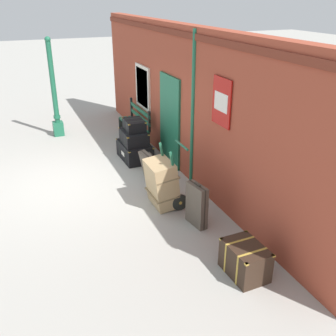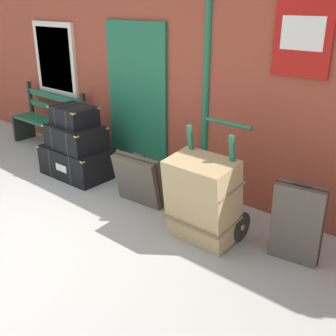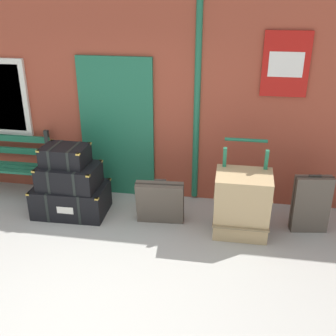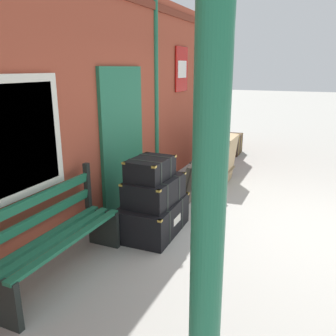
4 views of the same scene
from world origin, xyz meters
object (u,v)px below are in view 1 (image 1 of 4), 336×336
object	(u,v)px
lamp_post	(55,100)
suitcase_tan	(197,205)
large_brown_trunk	(162,183)
suitcase_charcoal	(150,168)
steamer_trunk_middle	(134,137)
platform_bench	(135,125)
steamer_trunk_top	(134,125)
porters_trolley	(170,190)
steamer_trunk_base	(135,151)
corner_trunk	(245,260)

from	to	relation	value
lamp_post	suitcase_tan	xyz separation A→B (m)	(5.81, 1.56, -0.64)
large_brown_trunk	suitcase_charcoal	size ratio (longest dim) A/B	1.42
suitcase_tan	steamer_trunk_middle	bearing A→B (deg)	-178.41
platform_bench	steamer_trunk_middle	xyz separation A→B (m)	(1.33, -0.47, 0.14)
steamer_trunk_top	suitcase_tan	size ratio (longest dim) A/B	0.77
porters_trolley	suitcase_charcoal	size ratio (longest dim) A/B	1.84
porters_trolley	suitcase_charcoal	distance (m)	1.08
lamp_post	porters_trolley	world-z (taller)	lamp_post
steamer_trunk_base	steamer_trunk_middle	xyz separation A→B (m)	(0.01, -0.01, 0.37)
lamp_post	steamer_trunk_top	distance (m)	2.93
suitcase_charcoal	lamp_post	bearing A→B (deg)	-159.91
steamer_trunk_middle	suitcase_charcoal	world-z (taller)	steamer_trunk_middle
platform_bench	porters_trolley	bearing A→B (deg)	-7.80
corner_trunk	suitcase_charcoal	bearing A→B (deg)	-176.58
lamp_post	steamer_trunk_base	xyz separation A→B (m)	(2.55, 1.48, -0.82)
steamer_trunk_middle	porters_trolley	world-z (taller)	porters_trolley
suitcase_tan	porters_trolley	bearing A→B (deg)	-171.74
steamer_trunk_top	porters_trolley	xyz separation A→B (m)	(2.40, -0.07, -0.60)
lamp_post	suitcase_charcoal	world-z (taller)	lamp_post
suitcase_tan	lamp_post	bearing A→B (deg)	-164.96
platform_bench	porters_trolley	size ratio (longest dim) A/B	1.33
platform_bench	steamer_trunk_top	distance (m)	1.42
steamer_trunk_middle	corner_trunk	world-z (taller)	steamer_trunk_middle
steamer_trunk_base	porters_trolley	xyz separation A→B (m)	(2.37, -0.05, 0.06)
platform_bench	steamer_trunk_middle	world-z (taller)	platform_bench
lamp_post	platform_bench	xyz separation A→B (m)	(1.23, 1.94, -0.58)
corner_trunk	suitcase_tan	bearing A→B (deg)	-178.03
platform_bench	steamer_trunk_base	world-z (taller)	platform_bench
platform_bench	suitcase_charcoal	size ratio (longest dim) A/B	2.45
steamer_trunk_base	corner_trunk	world-z (taller)	corner_trunk
steamer_trunk_top	lamp_post	bearing A→B (deg)	-149.13
large_brown_trunk	steamer_trunk_top	bearing A→B (deg)	174.14
lamp_post	steamer_trunk_middle	size ratio (longest dim) A/B	3.32
platform_bench	porters_trolley	world-z (taller)	porters_trolley
porters_trolley	suitcase_tan	xyz separation A→B (m)	(0.89, 0.13, 0.12)
steamer_trunk_top	corner_trunk	distance (m)	4.81
steamer_trunk_base	steamer_trunk_top	size ratio (longest dim) A/B	1.64
porters_trolley	large_brown_trunk	xyz separation A→B (m)	(-0.00, -0.17, 0.19)
lamp_post	steamer_trunk_base	world-z (taller)	lamp_post
steamer_trunk_middle	suitcase_charcoal	distance (m)	1.31
porters_trolley	suitcase_charcoal	xyz separation A→B (m)	(-1.08, -0.03, 0.05)
lamp_post	large_brown_trunk	xyz separation A→B (m)	(4.92, 1.26, -0.56)
corner_trunk	lamp_post	bearing A→B (deg)	-167.53
platform_bench	large_brown_trunk	distance (m)	3.75
lamp_post	suitcase_charcoal	xyz separation A→B (m)	(3.84, 1.41, -0.71)
lamp_post	steamer_trunk_top	xyz separation A→B (m)	(2.52, 1.50, -0.16)
porters_trolley	corner_trunk	world-z (taller)	porters_trolley
lamp_post	suitcase_tan	distance (m)	6.05
platform_bench	suitcase_tan	xyz separation A→B (m)	(4.58, -0.38, -0.06)
corner_trunk	large_brown_trunk	bearing A→B (deg)	-171.50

